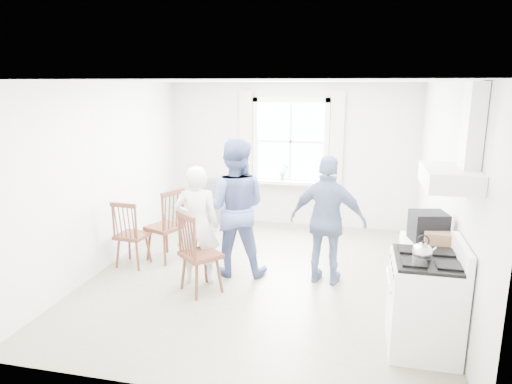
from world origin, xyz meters
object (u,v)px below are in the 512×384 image
person_left (197,225)px  person_mid (234,208)px  stereo_stack (428,227)px  windsor_chair_b (192,244)px  gas_stove (425,303)px  person_right (328,221)px  windsor_chair_a (128,228)px  windsor_chair_c (170,218)px  low_cabinet (423,278)px

person_left → person_mid: person_mid is taller
stereo_stack → person_mid: size_ratio=0.22×
windsor_chair_b → gas_stove: bearing=-14.0°
person_right → person_mid: bearing=6.7°
stereo_stack → person_left: 2.80m
windsor_chair_a → person_mid: bearing=6.3°
gas_stove → stereo_stack: size_ratio=2.69×
gas_stove → person_left: person_left is taller
windsor_chair_a → windsor_chair_c: 0.62m
windsor_chair_a → person_right: bearing=2.7°
stereo_stack → gas_stove: bearing=-96.1°
gas_stove → windsor_chair_a: gas_stove is taller
stereo_stack → windsor_chair_a: size_ratio=0.42×
windsor_chair_c → person_left: 0.90m
gas_stove → person_right: 1.76m
low_cabinet → stereo_stack: 0.61m
windsor_chair_c → person_left: person_left is taller
low_cabinet → person_mid: person_mid is taller
windsor_chair_a → person_mid: 1.56m
person_left → windsor_chair_b: bearing=84.1°
stereo_stack → windsor_chair_c: (-3.41, 0.93, -0.39)m
person_mid → person_right: person_mid is taller
low_cabinet → windsor_chair_b: bearing=-179.1°
stereo_stack → person_mid: person_mid is taller
person_left → person_mid: (0.39, 0.40, 0.15)m
windsor_chair_b → windsor_chair_c: windsor_chair_c is taller
person_mid → person_right: bearing=171.0°
windsor_chair_a → person_left: size_ratio=0.63×
windsor_chair_b → person_left: size_ratio=0.68×
stereo_stack → windsor_chair_c: bearing=164.7°
windsor_chair_b → low_cabinet: bearing=0.9°
windsor_chair_a → windsor_chair_c: windsor_chair_c is taller
windsor_chair_a → gas_stove: bearing=-17.8°
windsor_chair_b → person_mid: bearing=65.3°
windsor_chair_c → person_mid: size_ratio=0.59×
windsor_chair_b → person_right: size_ratio=0.63×
low_cabinet → windsor_chair_c: windsor_chair_c is taller
windsor_chair_a → person_right: (2.77, 0.13, 0.25)m
person_right → windsor_chair_b: bearing=32.1°
windsor_chair_c → person_mid: person_mid is taller
low_cabinet → person_mid: size_ratio=0.48×
windsor_chair_a → person_right: person_right is taller
person_left → person_right: person_right is taller
person_left → person_right: size_ratio=0.93×
person_mid → windsor_chair_b: bearing=58.0°
low_cabinet → person_right: 1.36m
low_cabinet → person_right: person_right is taller
stereo_stack → person_left: person_left is taller
windsor_chair_b → windsor_chair_c: 1.18m
windsor_chair_a → windsor_chair_b: bearing=-25.8°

